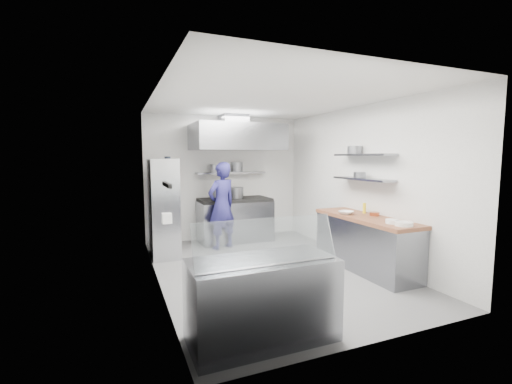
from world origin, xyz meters
name	(u,v)px	position (x,y,z in m)	size (l,w,h in m)	color
floor	(270,269)	(0.00, 0.00, 0.00)	(5.00, 5.00, 0.00)	slate
ceiling	(270,99)	(0.00, 0.00, 2.80)	(5.00, 5.00, 0.00)	silver
wall_back	(225,178)	(0.00, 2.50, 1.40)	(3.60, 0.02, 2.80)	white
wall_front	(377,207)	(0.00, -2.50, 1.40)	(3.60, 0.02, 2.80)	white
wall_left	(157,190)	(-1.80, 0.00, 1.40)	(5.00, 0.02, 2.80)	white
wall_right	(359,183)	(1.80, 0.00, 1.40)	(5.00, 0.02, 2.80)	white
gas_range	(235,221)	(0.10, 2.10, 0.45)	(1.60, 0.80, 0.90)	gray
cooktop	(235,200)	(0.10, 2.10, 0.93)	(1.57, 0.78, 0.06)	black
stock_pot_left	(218,195)	(-0.31, 2.02, 1.06)	(0.26, 0.26, 0.20)	slate
stock_pot_mid	(235,192)	(0.15, 2.20, 1.08)	(0.37, 0.37, 0.24)	slate
over_range_shelf	(231,173)	(0.10, 2.34, 1.52)	(1.60, 0.30, 0.04)	gray
shelf_pot_a	(215,168)	(-0.29, 2.31, 1.63)	(0.24, 0.24, 0.18)	slate
shelf_pot_b	(236,167)	(0.29, 2.54, 1.65)	(0.31, 0.31, 0.22)	slate
extractor_hood	(237,137)	(0.10, 1.93, 2.30)	(1.90, 1.15, 0.55)	gray
hood_duct	(233,120)	(0.10, 2.15, 2.68)	(0.55, 0.55, 0.24)	slate
red_firebox	(170,178)	(-1.25, 2.44, 1.42)	(0.22, 0.10, 0.26)	red
chef	(222,206)	(-0.36, 1.57, 0.89)	(0.65, 0.43, 1.78)	navy
wire_rack	(163,208)	(-1.53, 1.49, 0.93)	(0.50, 0.90, 1.85)	silver
rack_bin_a	(167,218)	(-1.53, 1.05, 0.80)	(0.16, 0.20, 0.18)	white
rack_bin_b	(164,189)	(-1.53, 1.27, 1.30)	(0.15, 0.19, 0.17)	yellow
rack_jar	(168,162)	(-1.48, 1.11, 1.80)	(0.11, 0.11, 0.18)	black
knife_strip	(167,185)	(-1.78, -0.90, 1.55)	(0.04, 0.55, 0.05)	black
prep_counter_base	(365,245)	(1.48, -0.60, 0.42)	(0.62, 2.00, 0.84)	gray
prep_counter_top	(366,218)	(1.48, -0.60, 0.87)	(0.65, 2.04, 0.06)	brown
plate_stack_a	(404,224)	(1.45, -1.44, 0.93)	(0.25, 0.25, 0.06)	white
plate_stack_b	(393,221)	(1.43, -1.25, 0.93)	(0.20, 0.20, 0.06)	white
copper_pan	(375,214)	(1.66, -0.60, 0.93)	(0.16, 0.16, 0.06)	#B45932
squeeze_bottle	(364,208)	(1.67, -0.34, 0.99)	(0.06, 0.06, 0.18)	yellow
mixing_bowl	(346,213)	(1.30, -0.32, 0.93)	(0.24, 0.24, 0.06)	white
wall_shelf_lower	(363,179)	(1.64, -0.30, 1.50)	(0.30, 1.30, 0.04)	gray
wall_shelf_upper	(363,155)	(1.64, -0.30, 1.92)	(0.30, 1.30, 0.04)	gray
shelf_pot_c	(360,175)	(1.61, -0.26, 1.57)	(0.21, 0.21, 0.10)	slate
shelf_pot_d	(355,150)	(1.69, 0.00, 2.01)	(0.26, 0.26, 0.14)	slate
display_case	(262,300)	(-1.00, -2.00, 0.42)	(1.50, 0.70, 0.85)	gray
display_glass	(267,241)	(-1.00, -2.12, 1.07)	(1.47, 0.02, 0.45)	silver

